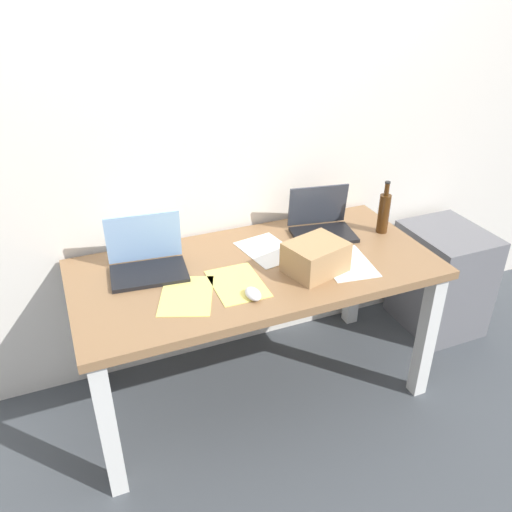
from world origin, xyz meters
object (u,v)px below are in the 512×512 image
beer_bottle (384,212)px  computer_mouse (253,294)px  laptop_left (147,260)px  filing_cabinet (441,279)px  desk (256,284)px  cardboard_box (316,257)px  laptop_right (321,224)px

beer_bottle → computer_mouse: bearing=-159.9°
laptop_left → filing_cabinet: (1.69, -0.02, -0.49)m
computer_mouse → filing_cabinet: bearing=14.6°
desk → filing_cabinet: 1.28m
desk → laptop_left: 0.51m
desk → cardboard_box: size_ratio=6.63×
desk → computer_mouse: (-0.11, -0.23, 0.12)m
beer_bottle → laptop_right: bearing=160.5°
computer_mouse → cardboard_box: size_ratio=0.40×
computer_mouse → laptop_right: bearing=37.1°
desk → laptop_left: laptop_left is taller
laptop_left → computer_mouse: laptop_left is taller
cardboard_box → laptop_left: bearing=157.7°
cardboard_box → filing_cabinet: size_ratio=0.40×
laptop_left → computer_mouse: 0.51m
laptop_left → filing_cabinet: 1.76m
beer_bottle → filing_cabinet: beer_bottle is taller
cardboard_box → filing_cabinet: (1.00, 0.26, -0.50)m
laptop_left → cardboard_box: size_ratio=1.42×
cardboard_box → filing_cabinet: cardboard_box is taller
desk → computer_mouse: size_ratio=16.41×
desk → beer_bottle: (0.72, 0.07, 0.21)m
laptop_left → beer_bottle: (1.18, -0.07, 0.05)m
laptop_right → computer_mouse: 0.67m
laptop_left → beer_bottle: beer_bottle is taller
beer_bottle → filing_cabinet: 0.74m
laptop_right → computer_mouse: bearing=-142.8°
desk → filing_cabinet: size_ratio=2.64×
filing_cabinet → computer_mouse: bearing=-165.3°
laptop_right → desk: bearing=-157.7°
laptop_left → computer_mouse: (0.35, -0.37, -0.04)m
desk → beer_bottle: bearing=5.7°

